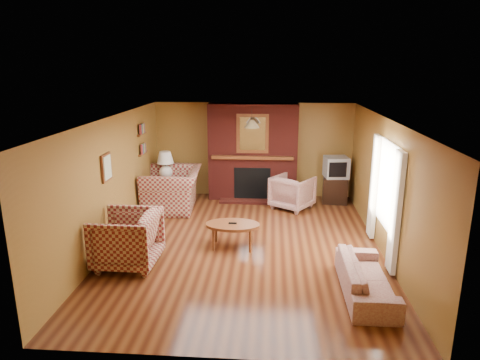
# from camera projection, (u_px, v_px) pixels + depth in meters

# --- Properties ---
(floor) EXTENTS (6.50, 6.50, 0.00)m
(floor) POSITION_uv_depth(u_px,v_px,m) (245.00, 245.00, 8.12)
(floor) COLOR #401C0D
(floor) RESTS_ON ground
(ceiling) EXTENTS (6.50, 6.50, 0.00)m
(ceiling) POSITION_uv_depth(u_px,v_px,m) (246.00, 119.00, 7.49)
(ceiling) COLOR silver
(ceiling) RESTS_ON wall_back
(wall_back) EXTENTS (6.50, 0.00, 6.50)m
(wall_back) POSITION_uv_depth(u_px,v_px,m) (253.00, 150.00, 10.93)
(wall_back) COLOR olive
(wall_back) RESTS_ON floor
(wall_front) EXTENTS (6.50, 0.00, 6.50)m
(wall_front) POSITION_uv_depth(u_px,v_px,m) (228.00, 265.00, 4.68)
(wall_front) COLOR olive
(wall_front) RESTS_ON floor
(wall_left) EXTENTS (0.00, 6.50, 6.50)m
(wall_left) POSITION_uv_depth(u_px,v_px,m) (112.00, 182.00, 7.98)
(wall_left) COLOR olive
(wall_left) RESTS_ON floor
(wall_right) EXTENTS (0.00, 6.50, 6.50)m
(wall_right) POSITION_uv_depth(u_px,v_px,m) (385.00, 187.00, 7.63)
(wall_right) COLOR olive
(wall_right) RESTS_ON floor
(fireplace) EXTENTS (2.20, 0.82, 2.40)m
(fireplace) POSITION_uv_depth(u_px,v_px,m) (253.00, 153.00, 10.68)
(fireplace) COLOR #531712
(fireplace) RESTS_ON floor
(window_right) EXTENTS (0.10, 1.85, 2.00)m
(window_right) POSITION_uv_depth(u_px,v_px,m) (385.00, 194.00, 7.46)
(window_right) COLOR beige
(window_right) RESTS_ON wall_right
(bookshelf) EXTENTS (0.09, 0.55, 0.71)m
(bookshelf) POSITION_uv_depth(u_px,v_px,m) (143.00, 140.00, 9.69)
(bookshelf) COLOR brown
(bookshelf) RESTS_ON wall_left
(botanical_print) EXTENTS (0.05, 0.40, 0.50)m
(botanical_print) POSITION_uv_depth(u_px,v_px,m) (106.00, 167.00, 7.60)
(botanical_print) COLOR brown
(botanical_print) RESTS_ON wall_left
(pendant_light) EXTENTS (0.36, 0.36, 0.48)m
(pendant_light) POSITION_uv_depth(u_px,v_px,m) (252.00, 124.00, 9.81)
(pendant_light) COLOR black
(pendant_light) RESTS_ON ceiling
(plaid_loveseat) EXTENTS (1.38, 1.55, 0.95)m
(plaid_loveseat) POSITION_uv_depth(u_px,v_px,m) (172.00, 189.00, 10.06)
(plaid_loveseat) COLOR maroon
(plaid_loveseat) RESTS_ON floor
(plaid_armchair) EXTENTS (1.06, 1.03, 0.95)m
(plaid_armchair) POSITION_uv_depth(u_px,v_px,m) (127.00, 239.00, 7.20)
(plaid_armchair) COLOR maroon
(plaid_armchair) RESTS_ON floor
(floral_sofa) EXTENTS (0.69, 1.74, 0.51)m
(floral_sofa) POSITION_uv_depth(u_px,v_px,m) (366.00, 278.00, 6.36)
(floral_sofa) COLOR tan
(floral_sofa) RESTS_ON floor
(floral_armchair) EXTENTS (1.18, 1.18, 0.79)m
(floral_armchair) POSITION_uv_depth(u_px,v_px,m) (292.00, 192.00, 10.13)
(floral_armchair) COLOR tan
(floral_armchair) RESTS_ON floor
(coffee_table) EXTENTS (1.01, 0.62, 0.49)m
(coffee_table) POSITION_uv_depth(u_px,v_px,m) (233.00, 226.00, 7.93)
(coffee_table) COLOR brown
(coffee_table) RESTS_ON floor
(side_table) EXTENTS (0.48, 0.48, 0.62)m
(side_table) POSITION_uv_depth(u_px,v_px,m) (167.00, 191.00, 10.55)
(side_table) COLOR brown
(side_table) RESTS_ON floor
(table_lamp) EXTENTS (0.41, 0.41, 0.67)m
(table_lamp) POSITION_uv_depth(u_px,v_px,m) (165.00, 164.00, 10.37)
(table_lamp) COLOR white
(table_lamp) RESTS_ON side_table
(tv_stand) EXTENTS (0.64, 0.59, 0.64)m
(tv_stand) POSITION_uv_depth(u_px,v_px,m) (335.00, 190.00, 10.59)
(tv_stand) COLOR black
(tv_stand) RESTS_ON floor
(crt_tv) EXTENTS (0.60, 0.60, 0.51)m
(crt_tv) POSITION_uv_depth(u_px,v_px,m) (336.00, 167.00, 10.43)
(crt_tv) COLOR #999BA0
(crt_tv) RESTS_ON tv_stand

